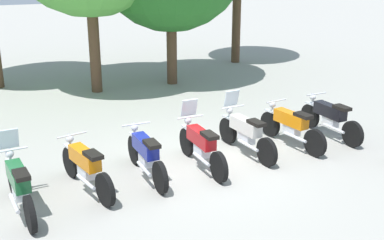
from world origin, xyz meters
name	(u,v)px	position (x,y,z in m)	size (l,w,h in m)	color
ground_plane	(200,166)	(0.00, 0.00, 0.00)	(80.00, 80.00, 0.00)	#9E9B93
motorcycle_0	(19,184)	(-3.73, -0.62, 0.52)	(0.62, 2.18, 1.37)	black
motorcycle_1	(86,166)	(-2.49, -0.23, 0.50)	(0.78, 2.14, 0.99)	black
motorcycle_2	(146,154)	(-1.25, -0.08, 0.50)	(0.62, 2.19, 0.99)	black
motorcycle_3	(201,144)	(-0.01, -0.03, 0.52)	(0.62, 2.19, 1.37)	black
motorcycle_4	(245,132)	(1.23, 0.30, 0.52)	(0.62, 2.19, 1.37)	black
motorcycle_5	(291,125)	(2.48, 0.35, 0.50)	(0.66, 2.17, 0.99)	black
motorcycle_6	(330,117)	(3.72, 0.52, 0.50)	(0.62, 2.19, 0.99)	black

